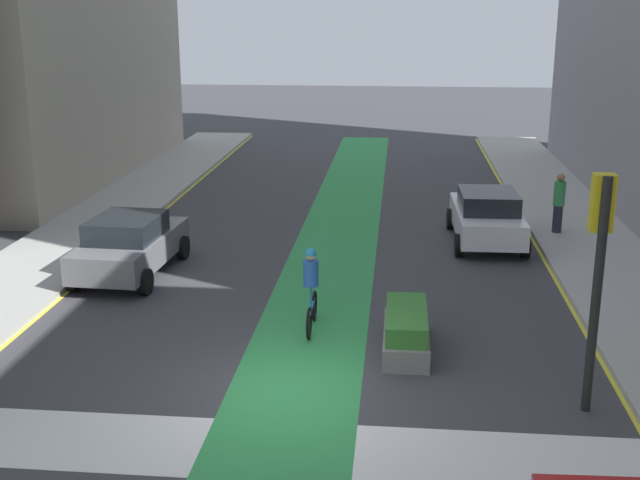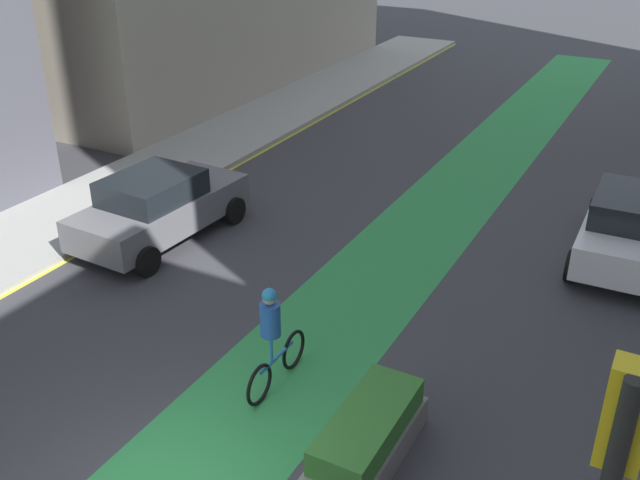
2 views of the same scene
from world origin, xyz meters
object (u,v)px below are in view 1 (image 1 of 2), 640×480
Objects in this scene: pedestrian_sidewalk_right_a at (559,202)px; traffic_signal_near_right at (599,248)px; cyclist_in_lane at (311,288)px; median_planter at (406,331)px; car_white_right_far at (487,216)px; car_grey_left_far at (130,245)px.

traffic_signal_near_right is at bearing -97.68° from pedestrian_sidewalk_right_a.
median_planter is at bearing -21.85° from cyclist_in_lane.
traffic_signal_near_right is 1.73× the size of median_planter.
car_white_right_far is 2.36m from pedestrian_sidewalk_right_a.
car_white_right_far is at bearing 22.44° from car_grey_left_far.
traffic_signal_near_right is 2.27× the size of pedestrian_sidewalk_right_a.
median_planter is (-3.06, 2.14, -2.46)m from traffic_signal_near_right.
traffic_signal_near_right is 2.19× the size of cyclist_in_lane.
traffic_signal_near_right reaches higher than median_planter.
pedestrian_sidewalk_right_a is at bearing 21.33° from car_white_right_far.
pedestrian_sidewalk_right_a is at bearing 82.32° from traffic_signal_near_right.
pedestrian_sidewalk_right_a is 0.76× the size of median_planter.
car_white_right_far is at bearing 73.63° from median_planter.
car_white_right_far is 1.80× the size of median_planter.
pedestrian_sidewalk_right_a reaches higher than car_grey_left_far.
car_grey_left_far is 8.18m from median_planter.
car_white_right_far reaches higher than median_planter.
pedestrian_sidewalk_right_a is at bearing 51.02° from cyclist_in_lane.
cyclist_in_lane reaches higher than car_white_right_far.
cyclist_in_lane is (5.04, -3.35, 0.17)m from car_grey_left_far.
median_planter is at bearing -30.53° from car_grey_left_far.
cyclist_in_lane is 2.23m from median_planter.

